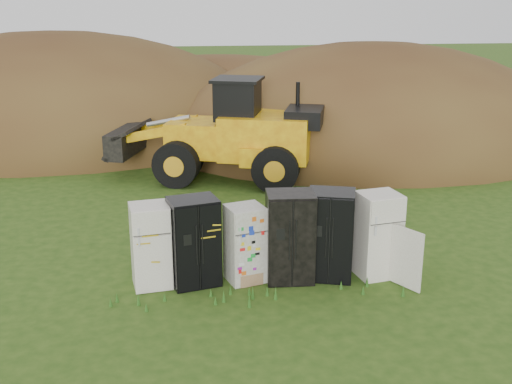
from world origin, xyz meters
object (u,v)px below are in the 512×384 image
fridge_dark_mid (290,237)px  fridge_black_right (330,235)px  fridge_open_door (378,235)px  fridge_leftmost (151,246)px  fridge_black_side (194,242)px  wheel_loader (213,129)px  fridge_sticker (245,244)px

fridge_dark_mid → fridge_black_right: size_ratio=1.00×
fridge_black_right → fridge_open_door: (1.00, -0.02, -0.04)m
fridge_leftmost → fridge_open_door: size_ratio=0.96×
fridge_dark_mid → fridge_black_side: bearing=-178.8°
fridge_black_right → wheel_loader: size_ratio=0.28×
fridge_leftmost → fridge_sticker: 1.90m
fridge_dark_mid → wheel_loader: bearing=101.0°
fridge_sticker → fridge_dark_mid: bearing=-20.7°
fridge_black_side → fridge_dark_mid: (1.95, -0.04, 0.03)m
fridge_dark_mid → fridge_open_door: fridge_dark_mid is taller
fridge_dark_mid → fridge_open_door: (1.84, 0.01, -0.04)m
fridge_open_door → fridge_dark_mid: bearing=169.1°
fridge_leftmost → fridge_sticker: bearing=-8.9°
fridge_leftmost → wheel_loader: size_ratio=0.26×
fridge_open_door → wheel_loader: 8.27m
fridge_sticker → fridge_open_door: 2.76m
fridge_black_side → fridge_sticker: size_ratio=1.13×
fridge_leftmost → fridge_open_door: (4.66, -0.04, 0.04)m
fridge_black_right → wheel_loader: 7.95m
fridge_dark_mid → fridge_open_door: bearing=2.7°
fridge_open_door → wheel_loader: bearing=100.3°
fridge_sticker → fridge_dark_mid: (0.92, -0.06, 0.13)m
fridge_black_side → fridge_leftmost: bearing=164.7°
wheel_loader → fridge_leftmost: bearing=-85.4°
fridge_black_side → fridge_black_right: size_ratio=0.97×
fridge_black_side → wheel_loader: size_ratio=0.27×
fridge_leftmost → fridge_sticker: fridge_leftmost is taller
fridge_black_side → fridge_open_door: 3.80m
fridge_black_side → fridge_dark_mid: 1.96m
fridge_dark_mid → fridge_black_right: (0.85, 0.03, -0.00)m
fridge_leftmost → fridge_sticker: size_ratio=1.06×
fridge_dark_mid → fridge_black_right: fridge_dark_mid is taller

